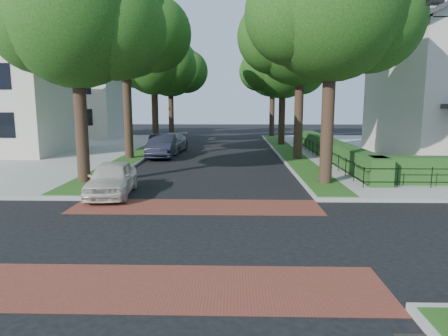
# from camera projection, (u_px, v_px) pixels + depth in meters

# --- Properties ---
(ground) EXTENTS (120.00, 120.00, 0.00)m
(ground) POSITION_uv_depth(u_px,v_px,m) (186.00, 236.00, 11.32)
(ground) COLOR black
(ground) RESTS_ON ground
(crosswalk_far) EXTENTS (9.00, 2.20, 0.01)m
(crosswalk_far) POSITION_uv_depth(u_px,v_px,m) (196.00, 207.00, 14.47)
(crosswalk_far) COLOR brown
(crosswalk_far) RESTS_ON ground
(crosswalk_near) EXTENTS (9.00, 2.20, 0.01)m
(crosswalk_near) POSITION_uv_depth(u_px,v_px,m) (167.00, 287.00, 8.16)
(crosswalk_near) COLOR brown
(crosswalk_near) RESTS_ON ground
(grass_strip_ne) EXTENTS (1.60, 29.80, 0.02)m
(grass_strip_ne) POSITION_uv_depth(u_px,v_px,m) (287.00, 151.00, 30.00)
(grass_strip_ne) COLOR #1D4313
(grass_strip_ne) RESTS_ON sidewalk_ne
(grass_strip_nw) EXTENTS (1.60, 29.80, 0.02)m
(grass_strip_nw) POSITION_uv_depth(u_px,v_px,m) (145.00, 150.00, 30.26)
(grass_strip_nw) COLOR #1D4313
(grass_strip_nw) RESTS_ON sidewalk_nw
(tree_right_near) EXTENTS (7.75, 6.67, 10.66)m
(tree_right_near) POSITION_uv_depth(u_px,v_px,m) (333.00, 11.00, 17.09)
(tree_right_near) COLOR black
(tree_right_near) RESTS_ON sidewalk_ne
(tree_right_mid) EXTENTS (8.25, 7.09, 11.22)m
(tree_right_mid) POSITION_uv_depth(u_px,v_px,m) (302.00, 34.00, 24.94)
(tree_right_mid) COLOR black
(tree_right_mid) RESTS_ON sidewalk_ne
(tree_right_far) EXTENTS (7.25, 6.23, 9.74)m
(tree_right_far) POSITION_uv_depth(u_px,v_px,m) (284.00, 65.00, 33.96)
(tree_right_far) COLOR black
(tree_right_far) RESTS_ON sidewalk_ne
(tree_right_back) EXTENTS (7.50, 6.45, 10.20)m
(tree_right_back) POSITION_uv_depth(u_px,v_px,m) (274.00, 70.00, 42.79)
(tree_right_back) COLOR black
(tree_right_back) RESTS_ON sidewalk_ne
(tree_left_near) EXTENTS (7.50, 6.45, 10.20)m
(tree_left_near) POSITION_uv_depth(u_px,v_px,m) (80.00, 21.00, 17.41)
(tree_left_near) COLOR black
(tree_left_near) RESTS_ON sidewalk_nw
(tree_left_mid) EXTENTS (8.00, 6.88, 11.48)m
(tree_left_mid) POSITION_uv_depth(u_px,v_px,m) (127.00, 29.00, 25.14)
(tree_left_mid) COLOR black
(tree_left_mid) RESTS_ON sidewalk_nw
(tree_left_far) EXTENTS (7.00, 6.02, 9.86)m
(tree_left_far) POSITION_uv_depth(u_px,v_px,m) (155.00, 63.00, 34.19)
(tree_left_far) COLOR black
(tree_left_far) RESTS_ON sidewalk_nw
(tree_left_back) EXTENTS (7.75, 6.66, 10.44)m
(tree_left_back) POSITION_uv_depth(u_px,v_px,m) (172.00, 68.00, 43.04)
(tree_left_back) COLOR black
(tree_left_back) RESTS_ON sidewalk_nw
(hedge_main_road) EXTENTS (1.00, 18.00, 1.20)m
(hedge_main_road) POSITION_uv_depth(u_px,v_px,m) (332.00, 149.00, 25.81)
(hedge_main_road) COLOR #174217
(hedge_main_road) RESTS_ON sidewalk_ne
(fence_main_road) EXTENTS (0.06, 18.00, 0.90)m
(fence_main_road) POSITION_uv_depth(u_px,v_px,m) (319.00, 152.00, 25.85)
(fence_main_road) COLOR black
(fence_main_road) RESTS_ON sidewalk_ne
(house_left_near) EXTENTS (10.00, 9.00, 10.14)m
(house_left_near) POSITION_uv_depth(u_px,v_px,m) (0.00, 84.00, 28.63)
(house_left_near) COLOR beige
(house_left_near) RESTS_ON sidewalk_nw
(house_left_far) EXTENTS (10.00, 9.00, 10.14)m
(house_left_far) POSITION_uv_depth(u_px,v_px,m) (76.00, 90.00, 42.44)
(house_left_far) COLOR beige
(house_left_far) RESTS_ON sidewalk_nw
(parked_car_front) EXTENTS (2.00, 4.21, 1.39)m
(parked_car_front) POSITION_uv_depth(u_px,v_px,m) (112.00, 178.00, 16.22)
(parked_car_front) COLOR silver
(parked_car_front) RESTS_ON ground
(parked_car_middle) EXTENTS (1.88, 4.87, 1.58)m
(parked_car_middle) POSITION_uv_depth(u_px,v_px,m) (162.00, 146.00, 27.55)
(parked_car_middle) COLOR #1E202D
(parked_car_middle) RESTS_ON ground
(parked_car_rear) EXTENTS (2.41, 5.07, 1.43)m
(parked_car_rear) POSITION_uv_depth(u_px,v_px,m) (170.00, 143.00, 30.30)
(parked_car_rear) COLOR slate
(parked_car_rear) RESTS_ON ground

